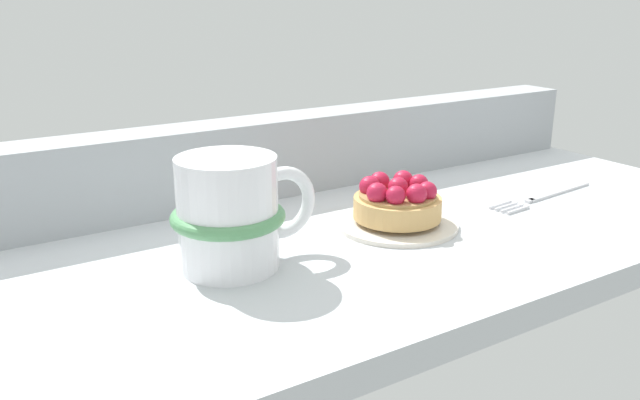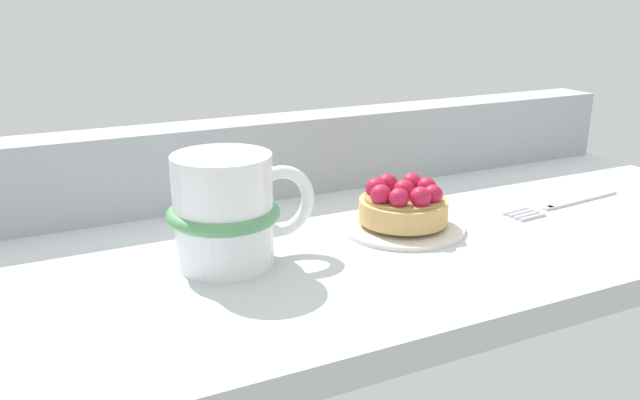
# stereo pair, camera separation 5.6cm
# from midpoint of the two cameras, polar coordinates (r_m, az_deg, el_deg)

# --- Properties ---
(ground_plane) EXTENTS (0.88, 0.36, 0.02)m
(ground_plane) POSITION_cam_midpoint_polar(r_m,az_deg,el_deg) (0.60, 5.37, -4.25)
(ground_plane) COLOR silver
(window_rail_back) EXTENTS (0.86, 0.05, 0.08)m
(window_rail_back) POSITION_cam_midpoint_polar(r_m,az_deg,el_deg) (0.71, -0.93, 3.93)
(window_rail_back) COLOR #9EA3A8
(window_rail_back) RESTS_ON ground_plane
(dessert_plate) EXTENTS (0.12, 0.12, 0.01)m
(dessert_plate) POSITION_cam_midpoint_polar(r_m,az_deg,el_deg) (0.62, 9.80, -2.19)
(dessert_plate) COLOR silver
(dessert_plate) RESTS_ON ground_plane
(raspberry_tart) EXTENTS (0.08, 0.08, 0.04)m
(raspberry_tart) POSITION_cam_midpoint_polar(r_m,az_deg,el_deg) (0.61, 9.87, -0.34)
(raspberry_tart) COLOR tan
(raspberry_tart) RESTS_ON dessert_plate
(coffee_mug) EXTENTS (0.13, 0.09, 0.09)m
(coffee_mug) POSITION_cam_midpoint_polar(r_m,az_deg,el_deg) (0.52, -5.10, -0.92)
(coffee_mug) COLOR white
(coffee_mug) RESTS_ON ground_plane
(dessert_fork) EXTENTS (0.16, 0.03, 0.01)m
(dessert_fork) POSITION_cam_midpoint_polar(r_m,az_deg,el_deg) (0.73, 22.60, -0.27)
(dessert_fork) COLOR silver
(dessert_fork) RESTS_ON ground_plane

